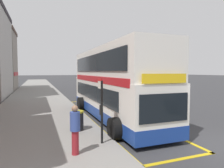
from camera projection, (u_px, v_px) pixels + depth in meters
ground_plane at (76, 87)px, 37.85m from camera, size 260.00×260.00×0.00m
pavement_near at (37, 88)px, 35.38m from camera, size 6.00×76.00×0.14m
double_decker_bus at (112, 86)px, 12.78m from camera, size 3.18×11.37×4.40m
bus_bay_markings at (109, 116)px, 13.34m from camera, size 3.07×14.30×0.01m
bus_stop_sign at (101, 105)px, 7.86m from camera, size 0.09×0.51×2.55m
parked_car_navy_kerbside at (94, 81)px, 43.88m from camera, size 2.09×4.20×1.62m
pedestrian_waiting_near_sign at (75, 128)px, 6.76m from camera, size 0.34×0.34×1.70m
litter_bin at (77, 120)px, 9.61m from camera, size 0.61×0.61×0.94m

